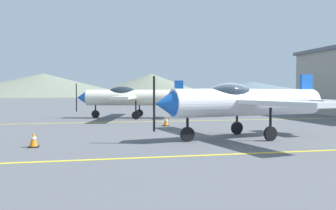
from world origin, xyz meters
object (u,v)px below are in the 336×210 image
at_px(traffic_cone_side, 166,121).
at_px(airplane_mid, 131,97).
at_px(traffic_cone_front, 33,139).
at_px(airplane_near, 243,101).

bearing_deg(traffic_cone_side, airplane_mid, 103.03).
bearing_deg(traffic_cone_front, airplane_mid, 69.47).
height_order(airplane_mid, traffic_cone_side, airplane_mid).
distance_m(airplane_near, traffic_cone_front, 8.66).
bearing_deg(traffic_cone_front, traffic_cone_side, 46.11).
height_order(airplane_near, traffic_cone_side, airplane_near).
height_order(traffic_cone_front, traffic_cone_side, same).
bearing_deg(airplane_mid, traffic_cone_front, -110.53).
bearing_deg(traffic_cone_front, airplane_near, 5.04).
xyz_separation_m(airplane_near, airplane_mid, (-3.73, 12.06, 0.00)).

